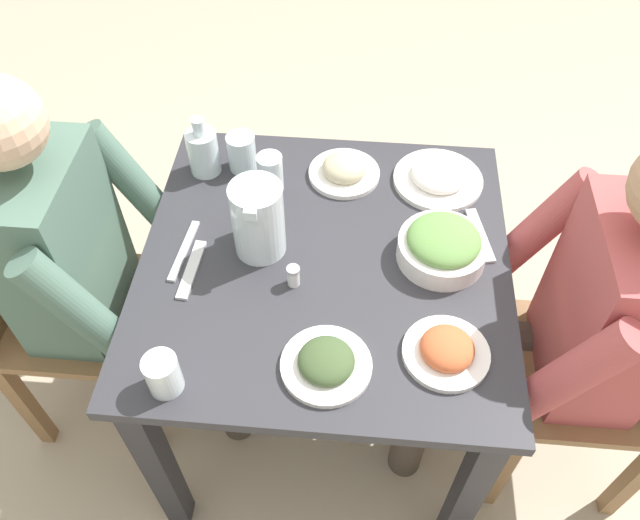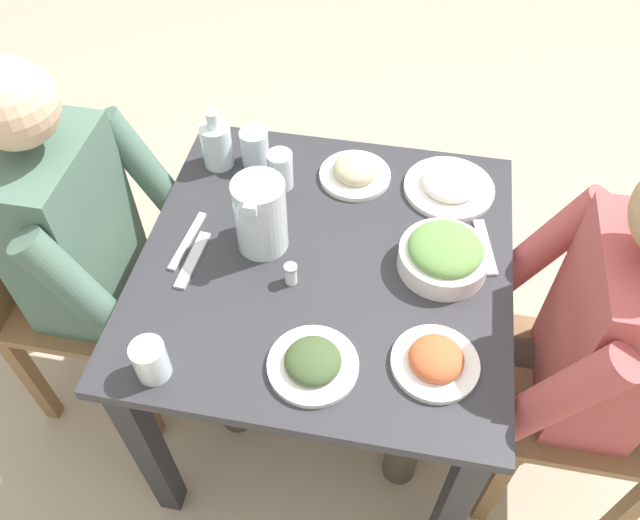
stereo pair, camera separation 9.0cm
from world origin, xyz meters
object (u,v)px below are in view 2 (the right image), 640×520
(water_glass_near_left, at_px, (255,148))
(water_glass_near_right, at_px, (280,170))
(plate_dolmas, at_px, (313,363))
(plate_yoghurt, at_px, (450,185))
(oil_carafe, at_px, (217,146))
(diner_near, at_px, (558,343))
(dining_table, at_px, (325,292))
(chair_far, at_px, (54,277))
(plate_rice_curry, at_px, (436,360))
(water_glass_far_right, at_px, (151,360))
(salad_bowl, at_px, (444,255))
(chair_near, at_px, (628,390))
(water_pitcher, at_px, (261,215))
(plate_beans, at_px, (355,172))
(diner_far, at_px, (111,252))
(salt_shaker, at_px, (291,274))

(water_glass_near_left, bearing_deg, water_glass_near_right, -130.25)
(plate_dolmas, relative_size, plate_yoghurt, 0.81)
(plate_yoghurt, height_order, oil_carafe, oil_carafe)
(diner_near, bearing_deg, dining_table, 81.29)
(chair_far, bearing_deg, plate_rice_curry, -102.42)
(water_glass_near_left, bearing_deg, plate_rice_curry, -136.27)
(plate_dolmas, height_order, water_glass_near_left, water_glass_near_left)
(plate_dolmas, bearing_deg, plate_yoghurt, -23.12)
(diner_near, relative_size, water_glass_far_right, 13.27)
(salad_bowl, bearing_deg, chair_near, -102.84)
(plate_rice_curry, xyz_separation_m, plate_dolmas, (-0.05, 0.24, -0.00))
(water_pitcher, relative_size, plate_dolmas, 1.01)
(plate_beans, xyz_separation_m, water_glass_near_left, (0.01, 0.27, 0.03))
(plate_rice_curry, height_order, water_glass_near_right, water_glass_near_right)
(water_glass_near_right, distance_m, water_glass_near_left, 0.11)
(chair_far, xyz_separation_m, water_glass_near_left, (0.31, -0.51, 0.28))
(plate_rice_curry, bearing_deg, diner_near, -60.77)
(water_glass_far_right, xyz_separation_m, oil_carafe, (0.63, 0.05, 0.01))
(water_glass_far_right, distance_m, water_glass_near_left, 0.65)
(chair_far, relative_size, diner_far, 0.75)
(water_pitcher, bearing_deg, plate_dolmas, -149.89)
(chair_near, height_order, oil_carafe, oil_carafe)
(chair_far, xyz_separation_m, water_glass_far_right, (-0.34, -0.46, 0.27))
(chair_near, height_order, plate_dolmas, chair_near)
(dining_table, xyz_separation_m, chair_near, (-0.08, -0.75, -0.10))
(chair_near, relative_size, diner_far, 0.75)
(water_glass_near_right, height_order, oil_carafe, oil_carafe)
(water_glass_far_right, height_order, water_glass_near_right, water_glass_near_right)
(diner_near, xyz_separation_m, water_glass_near_right, (0.31, 0.70, 0.13))
(dining_table, distance_m, salt_shaker, 0.19)
(diner_near, xyz_separation_m, water_glass_near_left, (0.38, 0.79, 0.13))
(chair_near, distance_m, plate_beans, 0.85)
(diner_far, xyz_separation_m, water_glass_near_right, (0.24, -0.39, 0.13))
(chair_near, xyz_separation_m, plate_yoghurt, (0.37, 0.48, 0.24))
(water_pitcher, height_order, plate_yoghurt, water_pitcher)
(salad_bowl, bearing_deg, plate_beans, 42.77)
(oil_carafe, bearing_deg, plate_dolmas, -147.30)
(chair_far, relative_size, water_glass_far_right, 9.98)
(chair_near, relative_size, plate_dolmas, 4.77)
(dining_table, xyz_separation_m, salad_bowl, (0.03, -0.27, 0.17))
(dining_table, bearing_deg, plate_yoghurt, -43.62)
(chair_near, distance_m, salt_shaker, 0.85)
(water_glass_near_left, bearing_deg, plate_beans, -91.97)
(dining_table, height_order, water_glass_near_left, water_glass_near_left)
(plate_yoghurt, bearing_deg, water_glass_far_right, 138.97)
(chair_far, xyz_separation_m, diner_near, (-0.07, -1.29, 0.15))
(plate_rice_curry, bearing_deg, diner_far, 74.59)
(salad_bowl, bearing_deg, water_glass_near_right, 64.97)
(chair_far, relative_size, water_glass_near_left, 8.87)
(chair_far, height_order, water_glass_far_right, chair_far)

